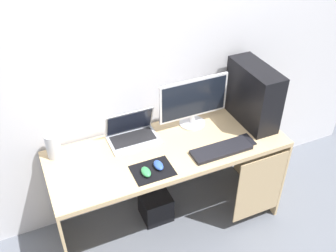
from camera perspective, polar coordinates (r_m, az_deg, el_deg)
The scene contains 13 objects.
ground_plane at distance 3.18m, azimuth 0.00°, elevation -13.63°, with size 8.00×8.00×0.00m, color slate.
wall_back at distance 2.63m, azimuth -3.11°, elevation 10.71°, with size 4.00×0.05×2.60m.
desk at distance 2.74m, azimuth 0.49°, elevation -5.43°, with size 1.64×0.62×0.75m.
pc_tower at distance 2.85m, azimuth 12.44°, elevation 4.55°, with size 0.19×0.46×0.44m, color black.
monitor at distance 2.76m, azimuth 3.77°, elevation 3.58°, with size 0.52×0.19×0.38m.
laptop at distance 2.71m, azimuth -5.29°, elevation -1.13°, with size 0.34×0.23×0.22m.
speaker at distance 2.63m, azimuth -16.57°, elevation -2.81°, with size 0.09×0.09×0.18m, color #B7BCC6.
keyboard at distance 2.63m, azimuth 7.85°, elevation -3.50°, with size 0.42×0.14×0.02m, color black.
mousepad at distance 2.47m, azimuth -2.29°, elevation -6.56°, with size 0.26×0.20×0.01m, color black.
mouse_left at distance 2.48m, azimuth -1.42°, elevation -5.80°, with size 0.06×0.10×0.03m, color #2D51B2.
mouse_right at distance 2.44m, azimuth -3.27°, elevation -6.76°, with size 0.06×0.10×0.03m, color #338C4C.
cell_phone at distance 2.76m, azimuth 11.63°, elevation -2.03°, with size 0.07×0.13×0.01m, color black.
subwoofer at distance 3.13m, azimuth -1.82°, elevation -11.68°, with size 0.22×0.22×0.22m, color black.
Camera 1 is at (-0.83, -1.87, 2.44)m, focal length 41.37 mm.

